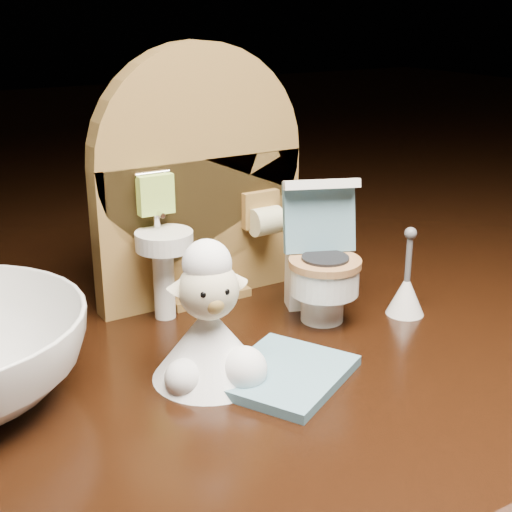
# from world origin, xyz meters

# --- Properties ---
(backdrop_panel) EXTENTS (0.13, 0.05, 0.15)m
(backdrop_panel) POSITION_xyz_m (-0.00, 0.06, 0.07)
(backdrop_panel) COLOR olive
(backdrop_panel) RESTS_ON ground
(toy_toilet) EXTENTS (0.05, 0.06, 0.08)m
(toy_toilet) POSITION_xyz_m (0.04, 0.00, 0.03)
(toy_toilet) COLOR white
(toy_toilet) RESTS_ON ground
(bath_mat) EXTENTS (0.08, 0.08, 0.00)m
(bath_mat) POSITION_xyz_m (-0.01, -0.05, 0.00)
(bath_mat) COLOR slate
(bath_mat) RESTS_ON ground
(toilet_brush) EXTENTS (0.02, 0.02, 0.05)m
(toilet_brush) POSITION_xyz_m (0.09, -0.02, 0.01)
(toilet_brush) COLOR white
(toilet_brush) RESTS_ON ground
(plush_lamb) EXTENTS (0.06, 0.06, 0.07)m
(plush_lamb) POSITION_xyz_m (-0.04, -0.03, 0.02)
(plush_lamb) COLOR white
(plush_lamb) RESTS_ON ground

